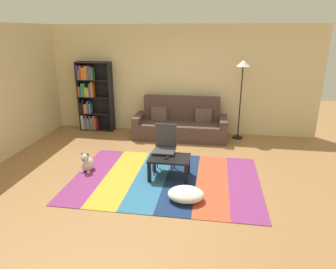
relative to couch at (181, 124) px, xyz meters
The scene contains 12 objects.
ground_plane 2.05m from the couch, 91.94° to the right, with size 14.00×14.00×0.00m, color #9E7042.
back_wall 1.14m from the couch, 97.43° to the left, with size 6.80×0.10×2.70m, color beige.
left_wall 3.83m from the couch, 159.85° to the right, with size 0.10×5.50×2.70m, color beige.
rug 2.34m from the couch, 89.91° to the right, with size 3.33×2.31×0.01m.
couch is the anchor object (origin of this frame).
bookshelf 2.47m from the couch, behind, with size 0.90×0.28×1.80m.
coffee_table 2.25m from the couch, 88.47° to the right, with size 0.73×0.51×0.40m.
pouf 3.02m from the couch, 81.73° to the right, with size 0.57×0.46×0.21m, color white.
dog 2.68m from the couch, 124.68° to the right, with size 0.22×0.35×0.40m.
standing_lamp 1.90m from the couch, ahead, with size 0.32×0.32×1.90m.
tv_remote 2.29m from the couch, 89.45° to the right, with size 0.04×0.15×0.02m, color black.
folding_chair 1.95m from the couch, 92.03° to the right, with size 0.40×0.40×0.90m.
Camera 1 is at (0.87, -5.14, 2.54)m, focal length 32.43 mm.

